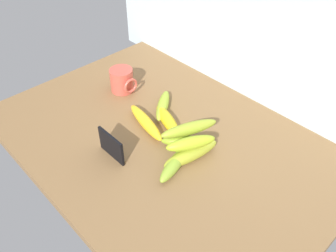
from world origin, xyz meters
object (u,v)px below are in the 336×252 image
banana_1 (175,164)px  banana_3 (145,122)px  chalkboard_sign (112,147)px  banana_0 (188,142)px  coffee_mug (122,80)px  banana_5 (163,105)px  banana_6 (189,129)px  banana_2 (192,153)px  banana_4 (168,120)px  banana_7 (190,144)px

banana_1 → banana_3: (-19.95, 5.97, -0.03)cm
chalkboard_sign → banana_0: 23.37cm
coffee_mug → banana_5: bearing=8.2°
chalkboard_sign → banana_6: (11.59, 20.85, 1.90)cm
banana_0 → banana_2: banana_2 is taller
chalkboard_sign → banana_2: chalkboard_sign is taller
banana_4 → banana_2: bearing=-18.8°
banana_2 → banana_7: banana_7 is taller
banana_3 → banana_4: 7.36cm
banana_3 → banana_4: size_ratio=1.24×
banana_0 → banana_3: 16.49cm
banana_1 → banana_3: size_ratio=0.77×
banana_1 → banana_7: size_ratio=1.06×
banana_1 → banana_3: 20.82cm
banana_0 → banana_1: same height
coffee_mug → banana_4: (26.36, -1.77, -2.32)cm
coffee_mug → banana_1: coffee_mug is taller
chalkboard_sign → banana_5: (-6.27, 26.46, -1.99)cm
chalkboard_sign → banana_1: 19.39cm
chalkboard_sign → banana_2: bearing=43.7°
banana_5 → banana_3: bearing=-75.0°
banana_4 → banana_5: banana_4 is taller
banana_3 → banana_5: same height
chalkboard_sign → banana_2: 23.78cm
chalkboard_sign → banana_2: size_ratio=0.58×
banana_6 → banana_4: bearing=174.4°
banana_3 → banana_1: bearing=-16.7°
coffee_mug → banana_1: size_ratio=0.64×
banana_7 → banana_4: bearing=158.8°
banana_2 → banana_6: (-5.54, 4.45, 3.56)cm
banana_3 → banana_5: (-2.81, 10.47, -0.02)cm
coffee_mug → banana_4: bearing=-3.9°
coffee_mug → banana_6: coffee_mug is taller
banana_4 → banana_7: size_ratio=1.10×
banana_0 → banana_5: bearing=160.0°
chalkboard_sign → banana_4: bearing=87.6°
coffee_mug → banana_5: coffee_mug is taller
banana_1 → banana_2: bearing=84.2°
banana_0 → banana_5: (-18.90, 6.90, -0.03)cm
banana_5 → banana_7: 25.80cm
banana_0 → banana_7: 7.16cm
banana_1 → banana_6: banana_6 is taller
banana_4 → banana_5: 8.51cm
coffee_mug → banana_2: (42.58, -7.28, -2.15)cm
chalkboard_sign → banana_6: 23.93cm
banana_2 → coffee_mug: bearing=170.3°
banana_0 → banana_7: banana_7 is taller
banana_0 → chalkboard_sign: bearing=-122.9°
chalkboard_sign → banana_2: (17.13, 16.40, -1.66)cm
banana_2 → banana_7: bearing=-118.6°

